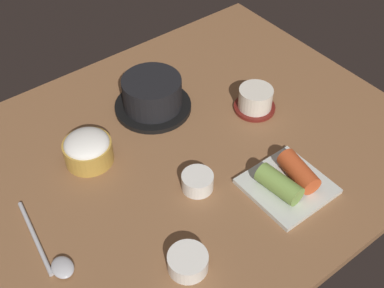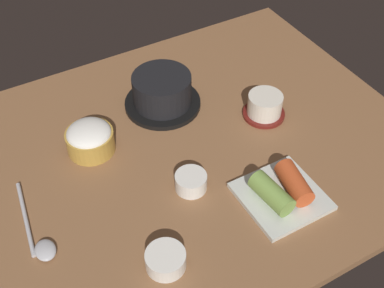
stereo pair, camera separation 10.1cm
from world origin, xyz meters
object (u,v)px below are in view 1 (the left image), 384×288
banchan_cup_center (197,181)px  spoon (53,257)px  kimchi_plate (288,181)px  side_bowl_near (188,261)px  rice_bowl (88,149)px  stone_pot (152,95)px  tea_cup_with_saucer (255,100)px

banchan_cup_center → spoon: banchan_cup_center is taller
kimchi_plate → side_bowl_near: bearing=-175.4°
rice_bowl → side_bowl_near: (0.84, -32.00, -1.50)cm
banchan_cup_center → side_bowl_near: size_ratio=0.89×
rice_bowl → kimchi_plate: (26.59, -29.91, -1.32)cm
stone_pot → side_bowl_near: 41.62cm
tea_cup_with_saucer → rice_bowl: bearing=166.6°
rice_bowl → tea_cup_with_saucer: bearing=-13.4°
stone_pot → banchan_cup_center: bearing=-104.6°
kimchi_plate → spoon: bearing=162.8°
stone_pot → tea_cup_with_saucer: (18.07, -14.13, -1.21)cm
stone_pot → kimchi_plate: (7.29, -35.14, -2.00)cm
banchan_cup_center → side_bowl_near: bearing=-133.3°
banchan_cup_center → kimchi_plate: bearing=-38.1°
stone_pot → banchan_cup_center: (-6.38, -24.43, -2.10)cm
rice_bowl → kimchi_plate: size_ratio=0.66×
kimchi_plate → side_bowl_near: kimchi_plate is taller
spoon → side_bowl_near: bearing=-41.7°
side_bowl_near → spoon: side_bowl_near is taller
banchan_cup_center → rice_bowl: bearing=123.9°
banchan_cup_center → side_bowl_near: (-12.08, -12.80, -0.08)cm
stone_pot → rice_bowl: size_ratio=1.75×
banchan_cup_center → spoon: (-29.43, 2.64, -1.21)cm
kimchi_plate → spoon: size_ratio=0.76×
tea_cup_with_saucer → banchan_cup_center: (-24.45, -10.30, -0.88)cm
side_bowl_near → spoon: bearing=138.3°
kimchi_plate → spoon: (-43.10, 13.35, -1.31)cm
kimchi_plate → side_bowl_near: 25.84cm
stone_pot → kimchi_plate: size_ratio=1.16×
stone_pot → tea_cup_with_saucer: size_ratio=1.84×
stone_pot → tea_cup_with_saucer: stone_pot is taller
tea_cup_with_saucer → kimchi_plate: tea_cup_with_saucer is taller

